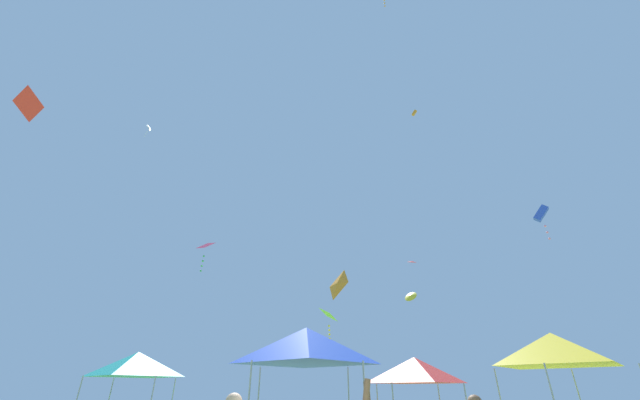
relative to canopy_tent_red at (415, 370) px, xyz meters
The scene contains 13 objects.
canopy_tent_red is the anchor object (origin of this frame).
canopy_tent_teal 12.40m from the canopy_tent_red, 163.26° to the left, with size 3.25×3.25×3.47m.
canopy_tent_yellow 5.10m from the canopy_tent_red, 16.56° to the right, with size 3.55×3.55×3.80m.
canopy_tent_blue 4.88m from the canopy_tent_red, 152.66° to the right, with size 3.53×3.53×3.78m.
kite_yellow_delta 20.94m from the canopy_tent_red, 71.60° to the left, with size 1.46×1.45×1.04m.
kite_magenta_diamond 24.19m from the canopy_tent_red, 127.64° to the left, with size 1.65×1.49×2.82m.
kite_blue_box 11.63m from the canopy_tent_red, 11.38° to the left, with size 0.89×0.78×2.07m.
kite_lime_diamond 9.55m from the canopy_tent_red, 106.35° to the left, with size 1.02×0.84×2.17m.
kite_red_diamond 18.18m from the canopy_tent_red, 166.57° to the right, with size 0.98×1.11×0.70m.
kite_red_delta 14.32m from the canopy_tent_red, 69.39° to the left, with size 0.86×0.86×0.31m.
kite_orange_box 25.26m from the canopy_tent_red, 60.19° to the left, with size 0.54×0.38×0.59m.
kite_orange_diamond 7.11m from the canopy_tent_red, 115.90° to the left, with size 1.30×1.34×1.42m.
kite_white_diamond 32.00m from the canopy_tent_red, 145.03° to the left, with size 0.49×0.58×1.54m.
Camera 1 is at (-0.72, -5.88, 1.89)m, focal length 20.26 mm.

